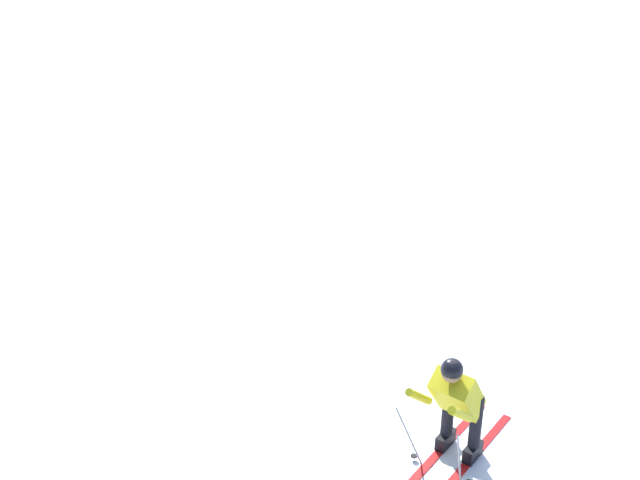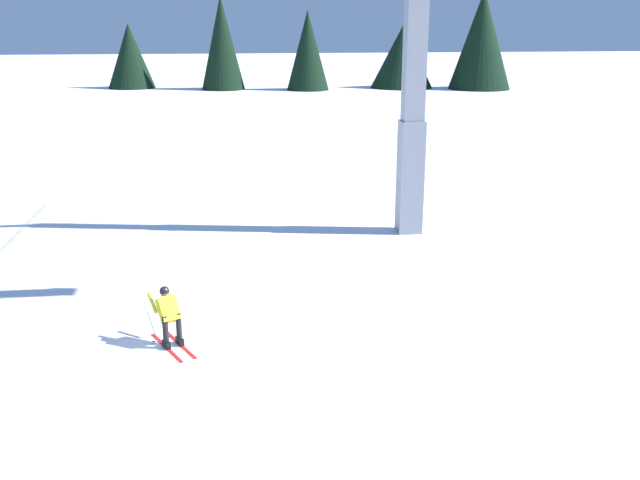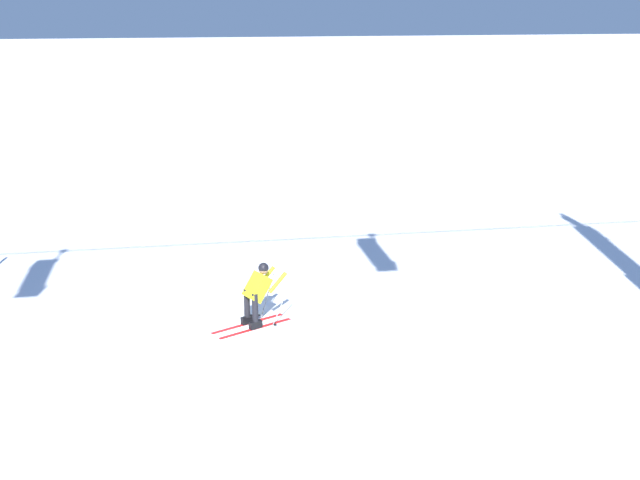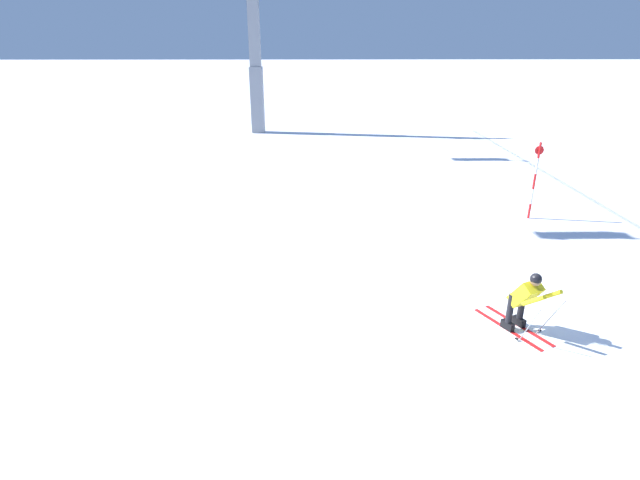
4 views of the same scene
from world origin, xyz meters
The scene contains 2 objects.
ground_plane centered at (0.00, 0.00, 0.00)m, with size 260.00×260.00×0.00m, color white.
skier_carving_main centered at (-0.65, -0.78, 0.77)m, with size 1.76×1.26×1.50m.
Camera 1 is at (-4.66, -5.86, 5.55)m, focal length 42.85 mm.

